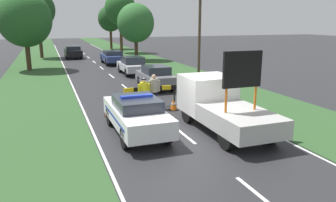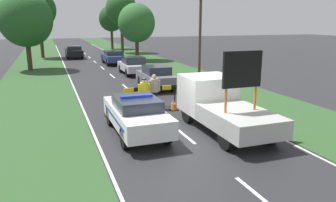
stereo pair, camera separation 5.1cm
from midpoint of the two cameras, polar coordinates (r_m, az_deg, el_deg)
name	(u,v)px [view 1 (the left image)]	position (r m, az deg, el deg)	size (l,w,h in m)	color
ground_plane	(183,134)	(13.14, 2.59, -5.80)	(160.00, 160.00, 0.00)	#28282B
lane_markings	(104,70)	(31.13, -11.16, 5.37)	(6.82, 71.52, 0.01)	silver
grass_verge_left	(36,71)	(31.73, -22.08, 4.80)	(4.91, 120.00, 0.03)	#2D5128
grass_verge_right	(161,65)	(33.48, -1.35, 6.22)	(4.91, 120.00, 0.03)	#2D5128
police_car	(136,114)	(13.04, -5.67, -2.26)	(1.81, 4.72, 1.61)	white
work_truck	(220,104)	(13.77, 8.93, -0.45)	(2.12, 5.40, 3.36)	white
road_barrier	(153,90)	(17.12, -2.80, 1.94)	(3.07, 0.08, 1.08)	black
police_officer	(144,92)	(16.17, -4.30, 1.62)	(0.61, 0.39, 1.70)	#191E38
pedestrian_civilian	(154,89)	(16.65, -2.55, 2.14)	(0.64, 0.41, 1.79)	#191E38
traffic_cone_near_police	(173,105)	(16.55, 0.85, -0.62)	(0.42, 0.42, 0.58)	black
traffic_cone_centre_front	(194,106)	(16.38, 4.45, -0.94)	(0.37, 0.37, 0.52)	black
traffic_cone_near_truck	(156,109)	(15.52, -2.14, -1.47)	(0.47, 0.47, 0.65)	black
traffic_cone_behind_barrier	(109,110)	(15.83, -10.38, -1.48)	(0.44, 0.44, 0.60)	black
queued_car_suv_grey	(156,77)	(21.97, -2.23, 4.25)	(1.74, 4.03, 1.51)	slate
queued_car_sedan_silver	(133,65)	(28.00, -6.24, 6.23)	(1.84, 4.19, 1.50)	#B2B2B7
queued_car_hatch_blue	(113,57)	(35.03, -9.67, 7.60)	(1.93, 4.56, 1.41)	navy
queued_car_sedan_black	(73,52)	(42.11, -16.25, 8.26)	(1.86, 4.65, 1.47)	black
roadside_tree_near_left	(120,9)	(47.47, -8.35, 15.62)	(4.29, 4.29, 8.36)	#42301E
roadside_tree_near_right	(110,19)	(54.05, -10.06, 13.93)	(3.84, 3.84, 6.82)	#42301E
roadside_tree_mid_left	(25,19)	(32.46, -23.76, 12.92)	(4.70, 4.70, 7.05)	#42301E
roadside_tree_mid_right	(136,23)	(37.86, -5.69, 13.37)	(4.14, 4.14, 6.38)	#42301E
roadside_tree_far_left	(38,10)	(43.17, -21.78, 14.54)	(4.02, 4.02, 7.85)	#42301E
utility_pole	(199,34)	(24.34, 5.44, 11.47)	(1.20, 0.20, 6.68)	#473828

